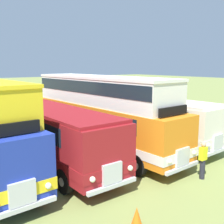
% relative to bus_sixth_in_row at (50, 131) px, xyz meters
% --- Properties ---
extents(bus_sixth_in_row, '(2.79, 10.60, 2.99)m').
position_rel_bus_sixth_in_row_xyz_m(bus_sixth_in_row, '(0.00, 0.00, 0.00)').
color(bus_sixth_in_row, maroon).
rests_on(bus_sixth_in_row, ground).
extents(bus_seventh_in_row, '(3.20, 11.67, 4.49)m').
position_rel_bus_sixth_in_row_xyz_m(bus_seventh_in_row, '(3.43, 0.23, 0.72)').
color(bus_seventh_in_row, orange).
rests_on(bus_seventh_in_row, ground).
extents(bus_eighth_in_row, '(3.17, 11.19, 2.99)m').
position_rel_bus_sixth_in_row_xyz_m(bus_eighth_in_row, '(6.86, 0.38, 0.00)').
color(bus_eighth_in_row, silver).
rests_on(bus_eighth_in_row, ground).
extents(cone_near_end, '(0.36, 0.36, 0.61)m').
position_rel_bus_sixth_in_row_xyz_m(cone_near_end, '(-0.21, -7.06, -1.45)').
color(cone_near_end, orange).
rests_on(cone_near_end, ground).
extents(marshal_person, '(0.36, 0.24, 1.73)m').
position_rel_bus_sixth_in_row_xyz_m(marshal_person, '(4.66, -6.05, -0.87)').
color(marshal_person, '#23232D').
rests_on(marshal_person, ground).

